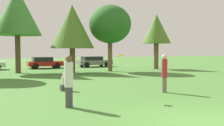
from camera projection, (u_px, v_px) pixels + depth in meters
The scene contains 11 objects.
ground_plane at pixel (209, 124), 7.47m from camera, with size 120.00×120.00×0.00m, color #477A33.
person_thrower at pixel (69, 81), 9.59m from camera, with size 0.32×0.32×1.92m.
person_catcher at pixel (164, 72), 12.91m from camera, with size 0.28×0.28×1.89m.
frisbee at pixel (121, 56), 11.13m from camera, with size 0.28×0.28×0.10m.
bystander_sitting at pixel (64, 83), 13.54m from camera, with size 0.43×0.36×0.92m.
tree_2 at pixel (17, 12), 23.31m from camera, with size 4.27×4.27×7.66m.
tree_3 at pixel (72, 27), 23.72m from camera, with size 3.96×3.96×6.19m.
tree_4 at pixel (110, 24), 25.33m from camera, with size 4.09×4.09×6.43m.
tree_5 at pixel (156, 29), 28.38m from camera, with size 3.16×3.16×5.95m.
parked_car_red at pixel (44, 62), 29.44m from camera, with size 3.88×1.92×1.27m.
parked_car_grey at pixel (94, 61), 32.01m from camera, with size 4.27×2.02×1.27m.
Camera 1 is at (-5.68, -5.45, 2.14)m, focal length 41.97 mm.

